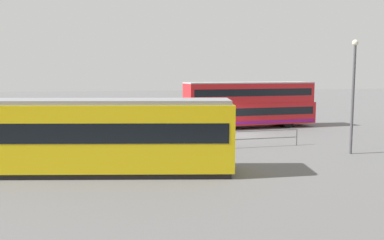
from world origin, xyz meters
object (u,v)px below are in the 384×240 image
object	(u,v)px
info_sign	(153,125)
double_decker_bus	(249,104)
pedestrian_near_railing	(181,134)
tram_yellow	(87,135)
street_lamp	(353,88)

from	to	relation	value
info_sign	double_decker_bus	bearing A→B (deg)	-135.68
pedestrian_near_railing	tram_yellow	bearing A→B (deg)	41.74
double_decker_bus	tram_yellow	world-z (taller)	double_decker_bus
double_decker_bus	info_sign	bearing A→B (deg)	44.32
double_decker_bus	pedestrian_near_railing	size ratio (longest dim) A/B	6.77
pedestrian_near_railing	info_sign	bearing A→B (deg)	2.50
pedestrian_near_railing	info_sign	xyz separation A→B (m)	(1.72, 0.08, 0.60)
double_decker_bus	info_sign	xyz separation A→B (m)	(9.43, 9.21, -0.41)
pedestrian_near_railing	street_lamp	xyz separation A→B (m)	(-9.54, 3.25, 2.88)
street_lamp	double_decker_bus	bearing A→B (deg)	-81.57
pedestrian_near_railing	street_lamp	size ratio (longest dim) A/B	0.26
double_decker_bus	street_lamp	xyz separation A→B (m)	(-1.84, 12.38, 1.87)
street_lamp	pedestrian_near_railing	bearing A→B (deg)	-18.80
tram_yellow	pedestrian_near_railing	world-z (taller)	tram_yellow
double_decker_bus	tram_yellow	distance (m)	19.18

